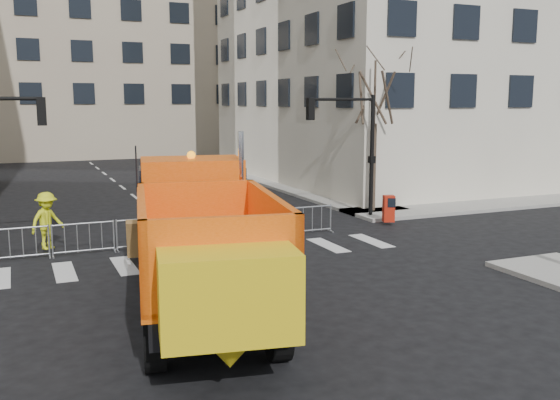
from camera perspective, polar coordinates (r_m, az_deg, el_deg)
name	(u,v)px	position (r m, az deg, el deg)	size (l,w,h in m)	color
ground	(277,306)	(15.95, -0.23, -9.67)	(120.00, 120.00, 0.00)	black
sidewalk_back	(190,237)	(23.72, -8.27, -3.35)	(64.00, 5.00, 0.15)	gray
building_far	(71,31)	(66.54, -18.56, 14.47)	(30.00, 18.00, 24.00)	tan
traffic_light_right	(372,157)	(27.59, 8.39, 3.89)	(0.18, 0.18, 5.40)	black
crowd_barriers	(175,231)	(22.59, -9.55, -2.77)	(12.60, 0.60, 1.10)	#9EA0A5
street_tree	(374,132)	(28.74, 8.59, 6.18)	(3.00, 3.00, 7.50)	#382B21
plow_truck	(202,239)	(14.67, -7.16, -3.56)	(5.01, 11.57, 4.35)	black
cop_a	(189,225)	(21.56, -8.35, -2.24)	(0.69, 0.45, 1.89)	black
cop_b	(179,224)	(21.35, -9.23, -2.20)	(0.98, 0.76, 2.02)	black
cop_c	(202,220)	(22.10, -7.19, -1.87)	(1.14, 0.47, 1.94)	black
worker	(47,221)	(22.50, -20.53, -1.78)	(1.26, 0.72, 1.95)	yellow
newspaper_box	(389,209)	(26.35, 9.90, -0.77)	(0.45, 0.40, 1.10)	#B81F0E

